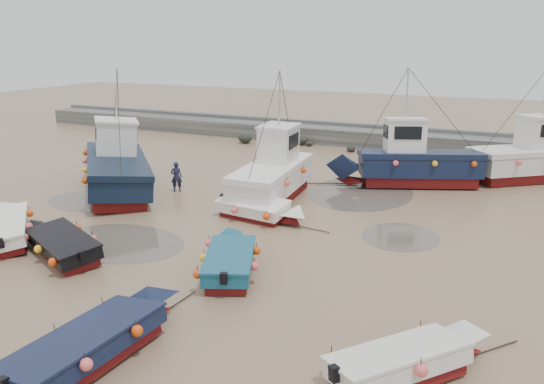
{
  "coord_description": "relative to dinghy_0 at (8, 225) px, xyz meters",
  "views": [
    {
      "loc": [
        9.11,
        -16.04,
        7.74
      ],
      "look_at": [
        0.15,
        3.73,
        1.4
      ],
      "focal_mm": 35.0,
      "sensor_mm": 36.0,
      "label": 1
    }
  ],
  "objects": [
    {
      "name": "cabin_boat_3",
      "position": [
        19.3,
        18.59,
        0.85
      ],
      "size": [
        7.9,
        6.49,
        6.22
      ],
      "rotation": [
        0.0,
        0.0,
        -0.92
      ],
      "color": "maroon",
      "rests_on": "ground"
    },
    {
      "name": "cabin_boat_2",
      "position": [
        13.09,
        14.51,
        0.83
      ],
      "size": [
        9.26,
        4.99,
        6.22
      ],
      "rotation": [
        0.0,
        0.0,
        1.95
      ],
      "color": "maroon",
      "rests_on": "ground"
    },
    {
      "name": "seawall",
      "position": [
        8.82,
        24.21,
        0.09
      ],
      "size": [
        60.0,
        4.92,
        1.5
      ],
      "color": "slate",
      "rests_on": "ground"
    },
    {
      "name": "cabin_boat_1",
      "position": [
        7.55,
        9.42,
        0.82
      ],
      "size": [
        2.98,
        9.65,
        6.22
      ],
      "rotation": [
        0.0,
        0.0,
        0.07
      ],
      "color": "maroon",
      "rests_on": "ground"
    },
    {
      "name": "dinghy_2",
      "position": [
        9.67,
        0.86,
        0.02
      ],
      "size": [
        2.95,
        5.39,
        1.43
      ],
      "rotation": [
        0.0,
        0.0,
        0.4
      ],
      "color": "maroon",
      "rests_on": "ground"
    },
    {
      "name": "dinghy_4",
      "position": [
        3.23,
        -0.42,
        0.01
      ],
      "size": [
        5.8,
        3.35,
        1.43
      ],
      "rotation": [
        0.0,
        0.0,
        1.13
      ],
      "color": "maroon",
      "rests_on": "ground"
    },
    {
      "name": "cabin_boat_0",
      "position": [
        -0.87,
        7.4,
        0.76
      ],
      "size": [
        8.83,
        9.33,
        6.22
      ],
      "rotation": [
        0.0,
        0.0,
        0.75
      ],
      "color": "maroon",
      "rests_on": "ground"
    },
    {
      "name": "puddle_c",
      "position": [
        -0.51,
        5.2,
        -0.53
      ],
      "size": [
        4.59,
        4.59,
        0.01
      ],
      "primitive_type": "cylinder",
      "color": "#564F46",
      "rests_on": "ground"
    },
    {
      "name": "dinghy_3",
      "position": [
        16.43,
        -2.64,
        0.02
      ],
      "size": [
        4.13,
        4.73,
        1.43
      ],
      "rotation": [
        0.0,
        0.0,
        -0.7
      ],
      "color": "maroon",
      "rests_on": "ground"
    },
    {
      "name": "dinghy_1",
      "position": [
        9.09,
        -5.0,
        0.0
      ],
      "size": [
        2.52,
        6.52,
        1.43
      ],
      "rotation": [
        0.0,
        0.0,
        -0.08
      ],
      "color": "maroon",
      "rests_on": "ground"
    },
    {
      "name": "dinghy_5",
      "position": [
        8.26,
        6.17,
        0.02
      ],
      "size": [
        5.42,
        2.27,
        1.43
      ],
      "rotation": [
        0.0,
        0.0,
        -1.7
      ],
      "color": "maroon",
      "rests_on": "ground"
    },
    {
      "name": "dinghy_0",
      "position": [
        0.0,
        0.0,
        0.0
      ],
      "size": [
        5.41,
        5.12,
        1.43
      ],
      "rotation": [
        0.0,
        0.0,
        0.82
      ],
      "color": "maroon",
      "rests_on": "ground"
    },
    {
      "name": "puddle_a",
      "position": [
        4.38,
        1.4,
        -0.53
      ],
      "size": [
        5.52,
        5.52,
        0.01
      ],
      "primitive_type": "cylinder",
      "color": "#564F46",
      "rests_on": "ground"
    },
    {
      "name": "puddle_d",
      "position": [
        11.19,
        12.1,
        -0.53
      ],
      "size": [
        5.29,
        5.29,
        0.01
      ],
      "primitive_type": "cylinder",
      "color": "#564F46",
      "rests_on": "ground"
    },
    {
      "name": "person",
      "position": [
        2.38,
        8.35,
        -0.54
      ],
      "size": [
        0.69,
        0.62,
        1.59
      ],
      "primitive_type": "imported",
      "rotation": [
        0.0,
        0.0,
        3.67
      ],
      "color": "#1C1C38",
      "rests_on": "ground"
    },
    {
      "name": "ground",
      "position": [
        8.77,
        2.22,
        -0.54
      ],
      "size": [
        120.0,
        120.0,
        0.0
      ],
      "primitive_type": "plane",
      "color": "#8E7353",
      "rests_on": "ground"
    },
    {
      "name": "puddle_b",
      "position": [
        14.33,
        6.58,
        -0.53
      ],
      "size": [
        3.09,
        3.09,
        0.01
      ],
      "primitive_type": "cylinder",
      "color": "#564F46",
      "rests_on": "ground"
    }
  ]
}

